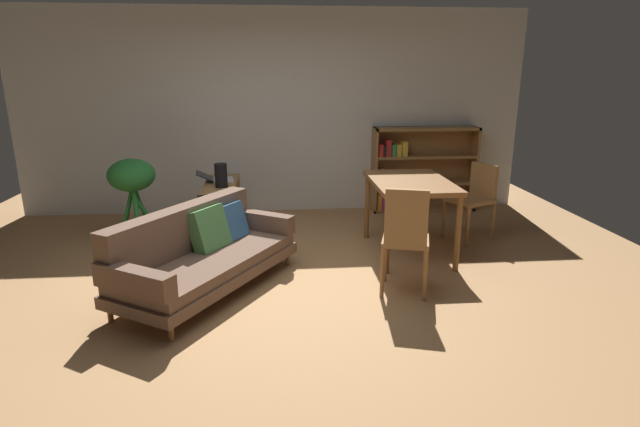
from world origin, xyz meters
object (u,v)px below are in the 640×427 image
object	(u,v)px
dining_chair_far	(406,236)
media_console	(222,209)
desk_speaker	(221,175)
fabric_couch	(202,251)
open_laptop	(217,178)
dining_chair_near	(474,196)
dining_table	(410,189)
bookshelf	(417,169)
potted_floor_plant	(132,183)

from	to	relation	value
dining_chair_far	media_console	bearing A→B (deg)	133.08
desk_speaker	dining_chair_far	distance (m)	2.41
fabric_couch	open_laptop	size ratio (longest dim) A/B	4.13
open_laptop	dining_chair_far	size ratio (longest dim) A/B	0.48
dining_chair_near	dining_chair_far	size ratio (longest dim) A/B	0.90
desk_speaker	dining_table	world-z (taller)	desk_speaker
desk_speaker	bookshelf	xyz separation A→B (m)	(2.58, 1.08, -0.18)
open_laptop	dining_chair_near	distance (m)	3.05
dining_table	bookshelf	size ratio (longest dim) A/B	0.82
media_console	dining_chair_near	size ratio (longest dim) A/B	1.32
desk_speaker	dining_chair_far	bearing A→B (deg)	-44.35
bookshelf	potted_floor_plant	bearing A→B (deg)	-164.45
potted_floor_plant	dining_chair_near	world-z (taller)	potted_floor_plant
media_console	potted_floor_plant	distance (m)	1.05
fabric_couch	open_laptop	world-z (taller)	same
bookshelf	dining_chair_far	bearing A→B (deg)	-107.46
fabric_couch	bookshelf	world-z (taller)	bookshelf
potted_floor_plant	dining_chair_far	world-z (taller)	dining_chair_far
dining_chair_far	desk_speaker	bearing A→B (deg)	135.65
desk_speaker	potted_floor_plant	size ratio (longest dim) A/B	0.29
dining_table	bookshelf	world-z (taller)	bookshelf
dining_table	dining_chair_far	world-z (taller)	dining_chair_far
open_laptop	dining_table	bearing A→B (deg)	-25.59
media_console	desk_speaker	size ratio (longest dim) A/B	4.27
dining_chair_near	bookshelf	bearing A→B (deg)	103.36
fabric_couch	dining_chair_near	size ratio (longest dim) A/B	2.22
desk_speaker	dining_chair_near	size ratio (longest dim) A/B	0.31
fabric_couch	potted_floor_plant	bearing A→B (deg)	123.41
open_laptop	bookshelf	world-z (taller)	bookshelf
fabric_couch	dining_table	size ratio (longest dim) A/B	1.65
fabric_couch	potted_floor_plant	size ratio (longest dim) A/B	2.05
media_console	open_laptop	world-z (taller)	open_laptop
fabric_couch	dining_chair_near	bearing A→B (deg)	21.10
fabric_couch	potted_floor_plant	xyz separation A→B (m)	(-0.96, 1.45, 0.32)
bookshelf	fabric_couch	bearing A→B (deg)	-137.06
dining_chair_far	bookshelf	bearing A→B (deg)	72.54
media_console	desk_speaker	distance (m)	0.49
bookshelf	desk_speaker	bearing A→B (deg)	-157.28
media_console	bookshelf	size ratio (longest dim) A/B	0.80
media_console	desk_speaker	xyz separation A→B (m)	(0.03, -0.19, 0.45)
media_console	dining_chair_far	bearing A→B (deg)	-46.92
dining_chair_near	fabric_couch	bearing A→B (deg)	-158.90
fabric_couch	dining_table	distance (m)	2.22
desk_speaker	potted_floor_plant	distance (m)	1.02
potted_floor_plant	bookshelf	bearing A→B (deg)	15.55
media_console	dining_chair_near	world-z (taller)	dining_chair_near
dining_chair_near	open_laptop	bearing A→B (deg)	168.87
media_console	dining_table	world-z (taller)	dining_table
desk_speaker	bookshelf	bearing A→B (deg)	22.72
fabric_couch	media_console	bearing A→B (deg)	89.34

